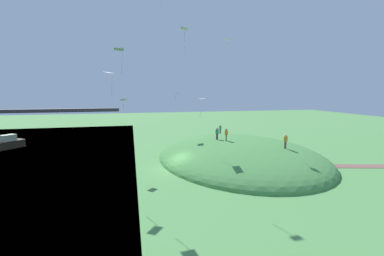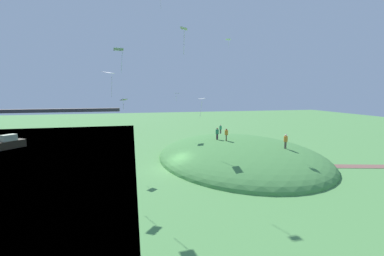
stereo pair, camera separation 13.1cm
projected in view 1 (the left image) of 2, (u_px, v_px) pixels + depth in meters
The scene contains 15 objects.
ground_plane at pixel (175, 169), 29.18m from camera, with size 160.00×160.00×0.00m, color #528F4A.
grass_hill at pixel (239, 157), 34.41m from camera, with size 20.94×26.39×4.79m, color #478642.
dirt_path at pixel (365, 166), 30.17m from camera, with size 10.93×1.51×0.04m, color brown.
boat_on_lake at pixel (3, 144), 39.01m from camera, with size 5.04×5.66×3.88m.
person_near_shore at pixel (226, 133), 33.31m from camera, with size 0.57×0.57×1.60m.
person_watching_kites at pixel (217, 132), 34.42m from camera, with size 0.59×0.59×1.60m.
person_walking_path at pixel (286, 139), 30.20m from camera, with size 0.61×0.61×1.69m.
person_with_child at pixel (220, 128), 44.27m from camera, with size 0.48×0.48×1.61m.
kite_0 at pixel (184, 31), 20.79m from camera, with size 0.73×0.92×2.11m.
kite_3 at pixel (202, 100), 28.55m from camera, with size 0.85×1.11×2.09m.
kite_4 at pixel (124, 100), 28.01m from camera, with size 0.95×0.96×1.14m.
kite_5 at pixel (228, 40), 34.04m from camera, with size 0.71×0.62×1.10m.
kite_6 at pixel (109, 74), 22.99m from camera, with size 1.19×1.25×2.26m.
kite_7 at pixel (177, 93), 36.65m from camera, with size 1.12×1.32×1.18m.
kite_8 at pixel (119, 51), 21.78m from camera, with size 0.86×0.63×2.13m.
Camera 1 is at (-4.60, -27.93, 8.67)m, focal length 24.19 mm.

